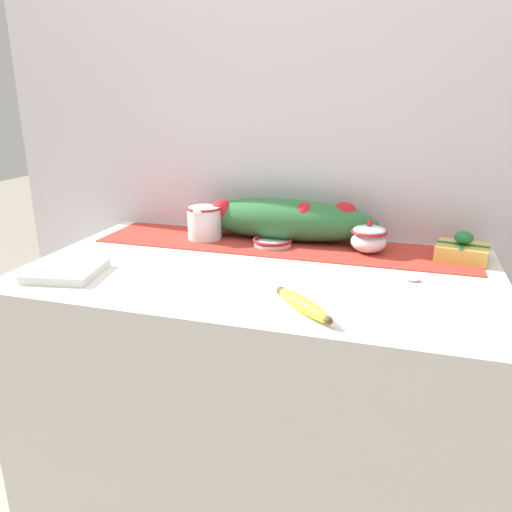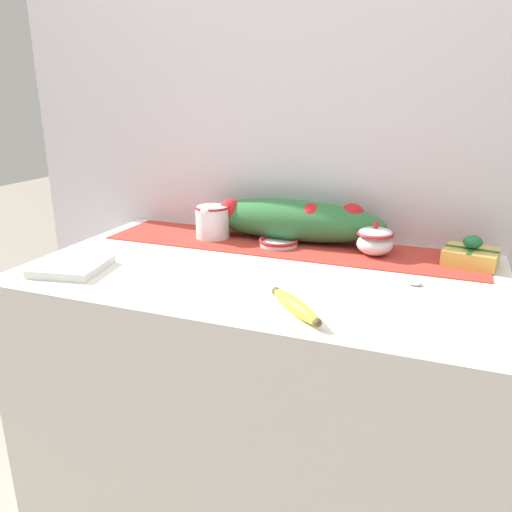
% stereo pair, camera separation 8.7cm
% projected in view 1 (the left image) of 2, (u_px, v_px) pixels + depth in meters
% --- Properties ---
extents(countertop, '(1.23, 0.70, 0.90)m').
position_uv_depth(countertop, '(260.00, 412.00, 1.46)').
color(countertop, silver).
rests_on(countertop, ground_plane).
extents(back_wall, '(2.03, 0.04, 2.40)m').
position_uv_depth(back_wall, '(294.00, 140.00, 1.57)').
color(back_wall, silver).
rests_on(back_wall, ground_plane).
extents(table_runner, '(1.13, 0.25, 0.00)m').
position_uv_depth(table_runner, '(280.00, 245.00, 1.52)').
color(table_runner, '#B23328').
rests_on(table_runner, countertop).
extents(cream_pitcher, '(0.11, 0.13, 0.11)m').
position_uv_depth(cream_pitcher, '(205.00, 221.00, 1.57)').
color(cream_pitcher, white).
rests_on(cream_pitcher, countertop).
extents(sugar_bowl, '(0.10, 0.10, 0.10)m').
position_uv_depth(sugar_bowl, '(369.00, 238.00, 1.43)').
color(sugar_bowl, white).
rests_on(sugar_bowl, countertop).
extents(small_dish, '(0.12, 0.12, 0.02)m').
position_uv_depth(small_dish, '(272.00, 242.00, 1.51)').
color(small_dish, white).
rests_on(small_dish, countertop).
extents(banana, '(0.16, 0.16, 0.03)m').
position_uv_depth(banana, '(303.00, 304.00, 1.05)').
color(banana, yellow).
rests_on(banana, countertop).
extents(spoon, '(0.16, 0.03, 0.01)m').
position_uv_depth(spoon, '(408.00, 279.00, 1.23)').
color(spoon, silver).
rests_on(spoon, countertop).
extents(napkin_stack, '(0.19, 0.19, 0.02)m').
position_uv_depth(napkin_stack, '(66.00, 271.00, 1.27)').
color(napkin_stack, white).
rests_on(napkin_stack, countertop).
extents(gift_box, '(0.15, 0.14, 0.08)m').
position_uv_depth(gift_box, '(462.00, 251.00, 1.38)').
color(gift_box, gold).
rests_on(gift_box, countertop).
extents(poinsettia_garland, '(0.57, 0.14, 0.13)m').
position_uv_depth(poinsettia_garland, '(286.00, 219.00, 1.55)').
color(poinsettia_garland, '#2D6B38').
rests_on(poinsettia_garland, countertop).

